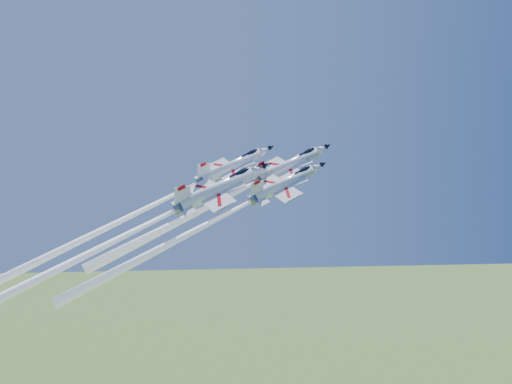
{
  "coord_description": "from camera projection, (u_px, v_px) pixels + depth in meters",
  "views": [
    {
      "loc": [
        -8.66,
        -96.03,
        85.1
      ],
      "look_at": [
        0.0,
        0.0,
        77.64
      ],
      "focal_mm": 40.0,
      "sensor_mm": 36.0,
      "label": 1
    }
  ],
  "objects": [
    {
      "name": "jet_lead",
      "position": [
        224.0,
        199.0,
        94.25
      ],
      "size": [
        32.7,
        18.52,
        28.89
      ],
      "rotation": [
        0.44,
        0.3,
        -1.11
      ],
      "color": "white"
    },
    {
      "name": "jet_left",
      "position": [
        112.0,
        225.0,
        92.0
      ],
      "size": [
        43.63,
        25.48,
        45.42
      ],
      "rotation": [
        0.44,
        0.3,
        -1.11
      ],
      "color": "white"
    },
    {
      "name": "jet_right",
      "position": [
        209.0,
        223.0,
        87.65
      ],
      "size": [
        32.63,
        18.63,
        29.7
      ],
      "rotation": [
        0.44,
        0.3,
        -1.11
      ],
      "color": "white"
    },
    {
      "name": "jet_slot",
      "position": [
        85.0,
        256.0,
        84.88
      ],
      "size": [
        46.21,
        26.82,
        46.45
      ],
      "rotation": [
        0.44,
        0.3,
        -1.11
      ],
      "color": "white"
    }
  ]
}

